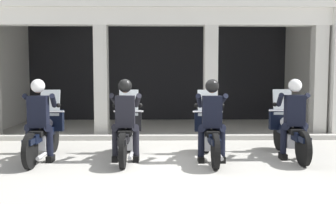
{
  "coord_description": "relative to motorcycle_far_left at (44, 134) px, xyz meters",
  "views": [
    {
      "loc": [
        -0.11,
        -7.22,
        1.72
      ],
      "look_at": [
        0.0,
        0.41,
        1.11
      ],
      "focal_mm": 40.24,
      "sensor_mm": 36.0,
      "label": 1
    }
  ],
  "objects": [
    {
      "name": "kerb_strip",
      "position": [
        2.18,
        2.04,
        -0.44
      ],
      "size": [
        9.25,
        0.24,
        0.12
      ],
      "primitive_type": "cube",
      "color": "#B7B5AD",
      "rests_on": "ground"
    },
    {
      "name": "ground_plane",
      "position": [
        2.46,
        2.81,
        -0.5
      ],
      "size": [
        80.0,
        80.0,
        0.0
      ],
      "primitive_type": "plane",
      "color": "#A8A59E"
    },
    {
      "name": "motorcycle_center_right",
      "position": [
        3.28,
        -0.08,
        0.0
      ],
      "size": [
        0.62,
        2.04,
        1.35
      ],
      "rotation": [
        0.0,
        0.0,
        -0.04
      ],
      "color": "black",
      "rests_on": "ground"
    },
    {
      "name": "police_officer_far_right",
      "position": [
        4.92,
        -0.14,
        0.44
      ],
      "size": [
        0.63,
        0.61,
        1.58
      ],
      "rotation": [
        0.0,
        0.0,
        0.08
      ],
      "color": "black",
      "rests_on": "ground"
    },
    {
      "name": "police_officer_center_left",
      "position": [
        1.64,
        -0.27,
        0.44
      ],
      "size": [
        0.63,
        0.61,
        1.58
      ],
      "rotation": [
        0.0,
        0.0,
        0.03
      ],
      "color": "black",
      "rests_on": "ground"
    },
    {
      "name": "motorcycle_far_left",
      "position": [
        0.0,
        0.0,
        0.0
      ],
      "size": [
        0.62,
        2.04,
        1.35
      ],
      "rotation": [
        0.0,
        0.0,
        -0.01
      ],
      "color": "black",
      "rests_on": "ground"
    },
    {
      "name": "motorcycle_center_left",
      "position": [
        1.64,
        0.01,
        0.0
      ],
      "size": [
        0.62,
        2.04,
        1.35
      ],
      "rotation": [
        0.0,
        0.0,
        0.03
      ],
      "color": "black",
      "rests_on": "ground"
    },
    {
      "name": "police_officer_far_left",
      "position": [
        -0.0,
        -0.28,
        0.44
      ],
      "size": [
        0.63,
        0.61,
        1.58
      ],
      "rotation": [
        0.0,
        0.0,
        -0.01
      ],
      "color": "black",
      "rests_on": "ground"
    },
    {
      "name": "station_building",
      "position": [
        2.18,
        4.67,
        1.7
      ],
      "size": [
        9.75,
        4.22,
        3.53
      ],
      "color": "black",
      "rests_on": "ground"
    },
    {
      "name": "police_officer_center_right",
      "position": [
        3.28,
        -0.36,
        0.44
      ],
      "size": [
        0.63,
        0.61,
        1.58
      ],
      "rotation": [
        0.0,
        0.0,
        -0.04
      ],
      "color": "black",
      "rests_on": "ground"
    },
    {
      "name": "motorcycle_far_right",
      "position": [
        4.92,
        0.14,
        0.0
      ],
      "size": [
        0.62,
        2.04,
        1.35
      ],
      "rotation": [
        0.0,
        0.0,
        0.08
      ],
      "color": "black",
      "rests_on": "ground"
    }
  ]
}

